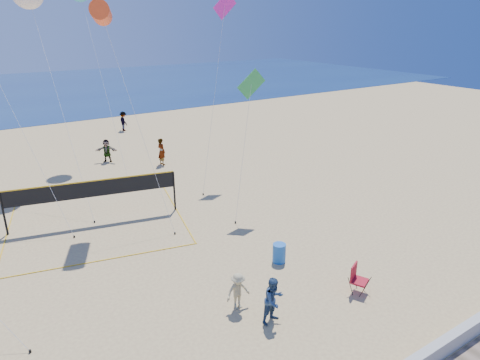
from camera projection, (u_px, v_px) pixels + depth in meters
ocean at (4, 93)px, 61.36m from camera, size 140.00×50.00×0.03m
bystander_a at (274, 300)px, 14.46m from camera, size 0.91×0.76×1.70m
bystander_b at (238, 291)px, 15.19m from camera, size 0.94×0.57×1.41m
far_person_1 at (107, 151)px, 31.09m from camera, size 1.57×1.26×1.68m
far_person_2 at (161, 152)px, 30.41m from camera, size 0.61×0.79×1.94m
far_person_4 at (124, 121)px, 39.91m from camera, size 0.77×1.22×1.80m
camp_chair at (357, 277)px, 16.12m from camera, size 0.80×0.91×1.28m
trash_barrel at (279, 253)px, 18.24m from camera, size 0.74×0.74×0.84m
volleyball_net at (93, 194)px, 21.54m from camera, size 10.03×9.91×2.26m
kite_2 at (101, 13)px, 19.67m from camera, size 2.11×5.16×10.64m
kite_4 at (250, 91)px, 21.52m from camera, size 2.67×1.54×7.51m
kite_5 at (224, 16)px, 25.87m from camera, size 4.41×3.23×11.42m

